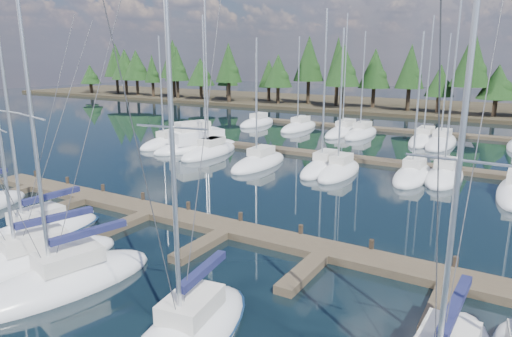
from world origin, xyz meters
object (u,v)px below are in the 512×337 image
Objects in this scene: front_sailboat_4 at (187,336)px; front_sailboat_2 at (28,263)px; front_sailboat_1 at (32,235)px; motor_yacht_left at (197,145)px; front_sailboat_3 at (62,282)px; main_dock at (225,232)px.

front_sailboat_2 is at bearing 176.43° from front_sailboat_4.
front_sailboat_1 is 0.92× the size of front_sailboat_4.
front_sailboat_2 is (3.12, -2.28, 0.01)m from front_sailboat_1.
front_sailboat_2 reaches higher than motor_yacht_left.
motor_yacht_left is at bearing 112.18° from front_sailboat_2.
front_sailboat_3 is 31.00m from motor_yacht_left.
main_dock is at bearing 117.13° from front_sailboat_4.
main_dock is at bearing 34.25° from front_sailboat_1.
main_dock is 3.35× the size of front_sailboat_1.
front_sailboat_3 reaches higher than main_dock.
front_sailboat_4 reaches higher than front_sailboat_3.
front_sailboat_3 reaches higher than front_sailboat_1.
front_sailboat_4 is at bearing -62.87° from main_dock.
front_sailboat_1 is 3.86m from front_sailboat_2.
main_dock is 10.14m from front_sailboat_2.
main_dock is 4.07× the size of motor_yacht_left.
front_sailboat_3 is 0.98× the size of front_sailboat_4.
front_sailboat_4 is (13.49, -2.93, 0.01)m from front_sailboat_1.
main_dock is at bearing 72.87° from front_sailboat_3.
front_sailboat_3 is at bearing -62.81° from motor_yacht_left.
front_sailboat_1 is 1.05× the size of front_sailboat_2.
front_sailboat_4 reaches higher than main_dock.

